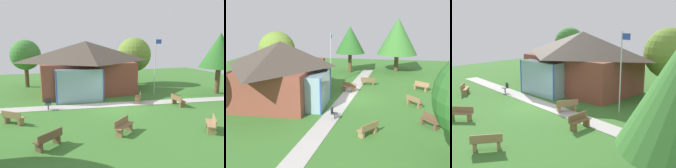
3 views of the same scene
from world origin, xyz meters
The scene contains 14 objects.
ground_plane centered at (0.00, 0.00, 0.00)m, with size 44.00×44.00×0.00m, color #3D752D.
pavilion centered at (-1.06, 6.02, 2.64)m, with size 9.68×7.63×5.07m.
footpath centered at (0.00, 0.71, 0.01)m, with size 25.97×1.30×0.03m, color #BCB7B2.
flagpole centered at (4.97, 2.97, 2.97)m, with size 0.64×0.08×5.36m.
bench_front_right centered at (3.68, -6.27, 0.40)m, with size 1.21×1.48×0.84m.
bench_rear_near_path centered at (2.29, 0.73, 0.40)m, with size 1.06×1.54×0.84m.
bench_front_center centered at (-1.21, -5.03, 0.40)m, with size 1.43×1.31×0.84m.
bench_mid_right centered at (4.91, -1.02, 0.40)m, with size 0.45×1.50×0.84m.
bench_front_left centered at (-5.26, -5.61, 0.40)m, with size 1.44×1.29×0.84m.
bench_mid_left centered at (-7.20, -1.60, 0.40)m, with size 1.44×1.30×0.84m.
patio_chair_west centered at (-4.97, 0.94, 0.42)m, with size 0.50×0.50×0.86m.
tree_far_east centered at (12.56, -4.30, 4.54)m, with size 5.09×5.09×6.85m.
tree_behind_pavilion_right centered at (5.39, 9.07, 3.46)m, with size 3.99×3.99×5.48m.
tree_east_hedge centered at (11.07, 1.62, 4.15)m, with size 3.72×3.72×5.85m.
Camera 2 is at (-22.25, -2.11, 7.19)m, focal length 42.39 mm.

